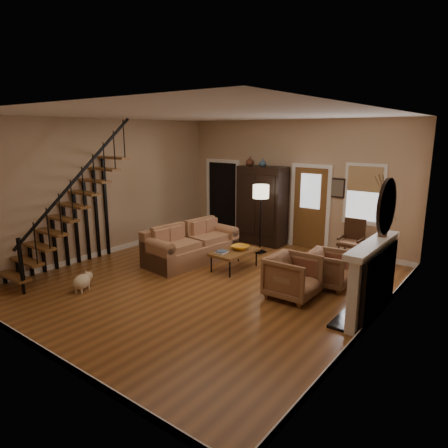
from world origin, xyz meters
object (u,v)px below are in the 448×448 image
Objects in this scene: sofa at (192,244)px; side_chair at (351,242)px; coffee_table at (234,260)px; floor_lamp at (260,219)px; armoire at (262,205)px; armchair_left at (293,277)px; armchair_right at (329,269)px.

side_chair is (2.99, 2.17, 0.09)m from sofa.
sofa is at bearing -171.09° from coffee_table.
coffee_table is at bearing -133.21° from side_chair.
floor_lamp is at bearing 66.21° from sofa.
armoire is 2.45m from coffee_table.
armchair_left is 2.62m from side_chair.
armoire is at bearing 40.07° from armchair_left.
side_chair is (-0.20, 1.69, 0.15)m from armchair_right.
armoire reaches higher than floor_lamp.
side_chair is (1.88, 2.00, 0.30)m from coffee_table.
coffee_table is 0.64× the size of floor_lamp.
side_chair is (2.55, -0.20, -0.54)m from armoire.
floor_lamp is at bearing 98.67° from coffee_table.
coffee_table is at bearing -73.07° from armoire.
armoire is at bearing 85.52° from sofa.
coffee_table is at bearing -81.33° from floor_lamp.
sofa is (-0.44, -2.37, -0.63)m from armoire.
sofa is at bearing -100.44° from armoire.
armoire reaches higher than coffee_table.
coffee_table is 1.87m from armchair_left.
floor_lamp is (-2.29, 1.08, 0.50)m from armchair_right.
sofa is at bearing 80.57° from armchair_left.
armoire reaches higher than side_chair.
armoire reaches higher than armchair_left.
coffee_table is 1.41× the size of armchair_right.
sofa is at bearing -119.75° from floor_lamp.
floor_lamp reaches higher than coffee_table.
floor_lamp is (0.46, -0.81, -0.19)m from armoire.
armchair_right is 0.46× the size of floor_lamp.
floor_lamp is 1.69× the size of side_chair.
floor_lamp is at bearing -163.78° from side_chair.
armoire is at bearing 49.16° from armchair_right.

